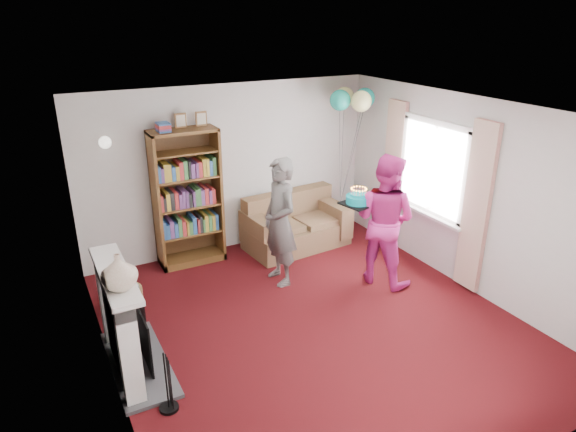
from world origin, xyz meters
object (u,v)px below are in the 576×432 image
person_magenta (384,220)px  birthday_cake (358,200)px  bookcase (187,199)px  person_striped (280,222)px  sofa (295,226)px

person_magenta → birthday_cake: bearing=37.4°
birthday_cake → person_magenta: bearing=-27.2°
bookcase → person_striped: bearing=-52.8°
person_magenta → bookcase: bearing=24.3°
sofa → person_striped: size_ratio=0.90×
bookcase → person_magenta: bearing=-40.2°
sofa → person_striped: (-0.73, -0.93, 0.55)m
bookcase → person_magenta: size_ratio=1.22×
sofa → birthday_cake: size_ratio=4.04×
sofa → person_magenta: 1.73m
person_striped → birthday_cake: person_striped is taller
person_magenta → person_striped: bearing=37.9°
bookcase → person_striped: bookcase is taller
bookcase → birthday_cake: (1.80, -1.63, 0.21)m
sofa → person_magenta: (0.50, -1.55, 0.58)m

